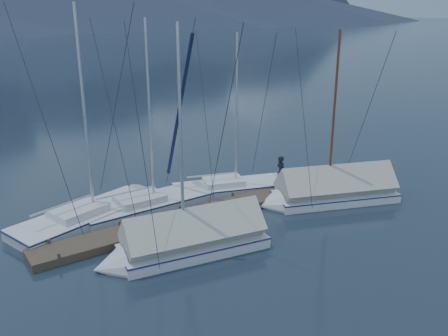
{
  "coord_description": "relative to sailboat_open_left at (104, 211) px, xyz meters",
  "views": [
    {
      "loc": [
        -11.77,
        -15.27,
        9.22
      ],
      "look_at": [
        0.0,
        2.0,
        2.2
      ],
      "focal_mm": 38.0,
      "sensor_mm": 36.0,
      "label": 1
    }
  ],
  "objects": [
    {
      "name": "sailboat_open_mid",
      "position": [
        2.87,
        -0.57,
        -0.01
      ],
      "size": [
        7.45,
        3.18,
        9.78
      ],
      "color": "silver",
      "rests_on": "ground"
    },
    {
      "name": "sailboat_open_right",
      "position": [
        7.42,
        -1.13,
        -0.03
      ],
      "size": [
        7.05,
        3.92,
        8.99
      ],
      "color": "silver",
      "rests_on": "ground"
    },
    {
      "name": "mooring_posts",
      "position": [
        4.39,
        -2.91,
        0.17
      ],
      "size": [
        15.12,
        1.52,
        0.35
      ],
      "color": "#382D23",
      "rests_on": "ground"
    },
    {
      "name": "sailboat_covered_far",
      "position": [
        1.12,
        -5.41,
        0.29
      ],
      "size": [
        7.16,
        3.27,
        9.7
      ],
      "color": "silver",
      "rests_on": "ground"
    },
    {
      "name": "sailboat_covered_near",
      "position": [
        9.79,
        -4.76,
        0.28
      ],
      "size": [
        7.46,
        4.5,
        9.3
      ],
      "color": "silver",
      "rests_on": "ground"
    },
    {
      "name": "ground",
      "position": [
        4.89,
        -4.91,
        -0.18
      ],
      "size": [
        1000.0,
        1000.0,
        0.0
      ],
      "primitive_type": "plane",
      "color": "black",
      "rests_on": "ground"
    },
    {
      "name": "sailboat_open_left",
      "position": [
        0.0,
        0.0,
        0.0
      ],
      "size": [
        8.21,
        4.42,
        10.46
      ],
      "color": "silver",
      "rests_on": "ground"
    },
    {
      "name": "dock",
      "position": [
        4.89,
        -2.91,
        -0.07
      ],
      "size": [
        18.0,
        1.5,
        0.54
      ],
      "color": "#382D23",
      "rests_on": "ground"
    },
    {
      "name": "person",
      "position": [
        8.64,
        -2.67,
        1.02
      ],
      "size": [
        0.48,
        0.67,
        1.73
      ],
      "primitive_type": "imported",
      "rotation": [
        0.0,
        0.0,
        1.46
      ],
      "color": "black",
      "rests_on": "dock"
    }
  ]
}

